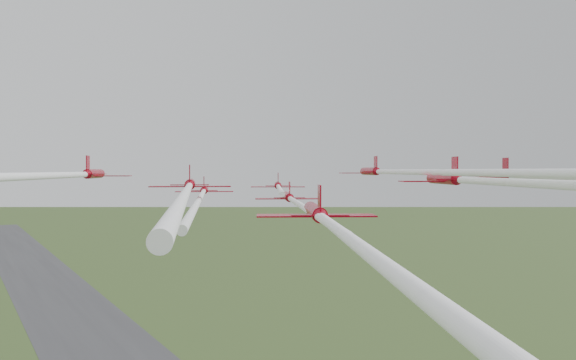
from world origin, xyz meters
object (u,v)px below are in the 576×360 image
jet_lead (279,187)px  jet_row3_mid (296,202)px  jet_row2_left (202,195)px  jet_row3_right (522,176)px  jet_row3_left (76,175)px  jet_row4_left (188,188)px  jet_row4_right (508,182)px  jet_row2_right (405,172)px  jet_trail_solo (332,224)px

jet_lead → jet_row3_mid: jet_lead is taller
jet_row2_left → jet_row3_right: 37.12m
jet_lead → jet_row3_left: size_ratio=0.96×
jet_row4_left → jet_lead: bearing=75.6°
jet_row4_right → jet_row2_right: bearing=94.5°
jet_row4_left → jet_trail_solo: (4.39, -13.64, -1.89)m
jet_row4_right → jet_trail_solo: bearing=-146.4°
jet_row3_mid → jet_row2_left: bearing=141.5°
jet_row2_right → jet_row4_right: 26.05m
jet_row3_right → jet_row3_left: bearing=-175.8°
jet_row3_right → jet_trail_solo: (-38.13, -20.03, -2.60)m
jet_row4_left → jet_row4_right: (21.89, -11.03, 0.48)m
jet_row2_right → jet_lead: bearing=113.1°
jet_row4_left → jet_row3_left: bearing=118.8°
jet_row4_left → jet_trail_solo: jet_row4_left is taller
jet_row3_left → jet_row4_right: bearing=-33.0°
jet_row3_mid → jet_row3_right: jet_row3_right is taller
jet_row3_left → jet_row4_right: (25.89, -35.96, -0.44)m
jet_row3_mid → jet_row3_right: 27.43m
jet_row3_left → jet_row3_right: (46.52, -18.55, -0.21)m
jet_row2_left → jet_row4_right: size_ratio=1.06×
jet_row2_left → jet_trail_solo: jet_row2_left is taller
jet_row4_right → jet_trail_solo: jet_row4_right is taller
jet_row2_right → jet_row3_right: bearing=-8.6°
jet_row2_left → jet_row4_left: size_ratio=1.20×
jet_row4_left → jet_trail_solo: 14.46m
jet_row4_left → jet_trail_solo: size_ratio=1.12×
jet_row2_left → jet_row3_right: jet_row3_right is taller
jet_row3_left → jet_row3_right: 50.08m
jet_row2_left → jet_row3_left: (-13.73, 1.30, 2.41)m
jet_row2_right → jet_row4_left: size_ratio=1.21×
jet_row2_right → jet_row3_mid: jet_row2_right is taller
jet_lead → jet_row3_right: size_ratio=1.05×
jet_row2_right → jet_trail_solo: 38.06m
jet_lead → jet_row4_right: jet_row4_right is taller
jet_row2_left → jet_trail_solo: (-5.34, -37.28, -0.40)m
jet_row2_left → jet_row4_right: (12.16, -34.66, 1.97)m
jet_lead → jet_trail_solo: size_ratio=0.90×
jet_row2_right → jet_row4_right: jet_row2_right is taller
jet_row2_right → jet_trail_solo: size_ratio=1.35×
jet_trail_solo → jet_row4_right: bearing=33.8°
jet_row2_left → jet_row2_right: size_ratio=0.99×
jet_trail_solo → jet_row2_left: bearing=107.1°
jet_row3_right → jet_row4_left: size_ratio=0.76×
jet_row3_right → jet_trail_solo: size_ratio=0.86×
jet_trail_solo → jet_row3_right: bearing=53.0°
jet_lead → jet_row3_mid: size_ratio=0.88×
jet_row3_left → jet_row4_left: (4.00, -24.94, -0.92)m
jet_row2_left → jet_row4_left: bearing=-91.1°
jet_lead → jet_row2_right: (0.22, -32.19, 2.49)m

